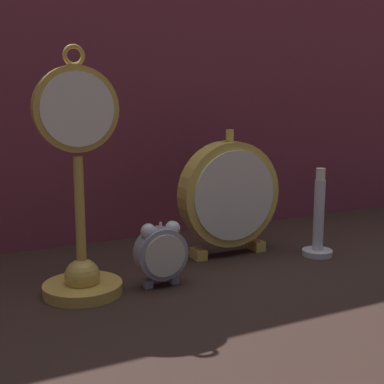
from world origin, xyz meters
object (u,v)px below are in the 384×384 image
object	(u,v)px
pocket_watch_on_stand	(80,206)
brass_candlestick	(318,226)
alarm_clock_twin_bell	(161,251)
mantel_clock_silver	(229,195)

from	to	relation	value
pocket_watch_on_stand	brass_candlestick	xyz separation A→B (m)	(0.42, -0.00, -0.08)
pocket_watch_on_stand	brass_candlestick	distance (m)	0.43
alarm_clock_twin_bell	brass_candlestick	world-z (taller)	brass_candlestick
pocket_watch_on_stand	mantel_clock_silver	size ratio (longest dim) A/B	1.56
alarm_clock_twin_bell	pocket_watch_on_stand	bearing A→B (deg)	170.10
brass_candlestick	mantel_clock_silver	bearing A→B (deg)	151.95
alarm_clock_twin_bell	mantel_clock_silver	world-z (taller)	mantel_clock_silver
pocket_watch_on_stand	mantel_clock_silver	world-z (taller)	pocket_watch_on_stand
pocket_watch_on_stand	mantel_clock_silver	distance (m)	0.29
pocket_watch_on_stand	alarm_clock_twin_bell	world-z (taller)	pocket_watch_on_stand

